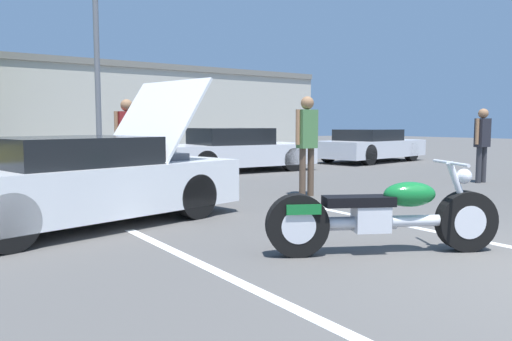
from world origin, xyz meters
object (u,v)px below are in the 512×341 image
(light_pole, at_px, (98,26))
(motorcycle, at_px, (383,216))
(show_car_hood_open, at_px, (84,181))
(spectator_near_motorcycle, at_px, (482,139))
(parked_car_mid_row, at_px, (235,151))
(parked_car_right_row, at_px, (370,146))
(spectator_midground, at_px, (127,136))
(spectator_far_lot, at_px, (307,136))

(light_pole, xyz_separation_m, motorcycle, (-1.26, -13.04, -4.12))
(light_pole, relative_size, show_car_hood_open, 1.87)
(motorcycle, xyz_separation_m, spectator_near_motorcycle, (6.72, 2.94, 0.61))
(light_pole, height_order, show_car_hood_open, light_pole)
(light_pole, distance_m, spectator_near_motorcycle, 12.00)
(spectator_near_motorcycle, bearing_deg, parked_car_mid_row, 119.22)
(parked_car_right_row, distance_m, spectator_near_motorcycle, 6.42)
(spectator_midground, bearing_deg, light_pole, 76.31)
(show_car_hood_open, relative_size, spectator_near_motorcycle, 2.62)
(motorcycle, bearing_deg, parked_car_right_row, 70.84)
(parked_car_mid_row, bearing_deg, spectator_far_lot, -103.95)
(parked_car_mid_row, relative_size, spectator_far_lot, 2.43)
(motorcycle, bearing_deg, light_pole, 112.48)
(spectator_near_motorcycle, bearing_deg, spectator_far_lot, 172.05)
(spectator_near_motorcycle, bearing_deg, show_car_hood_open, 177.55)
(show_car_hood_open, relative_size, parked_car_right_row, 0.96)
(parked_car_right_row, distance_m, spectator_far_lot, 9.02)
(spectator_midground, bearing_deg, spectator_near_motorcycle, -24.45)
(parked_car_mid_row, bearing_deg, motorcycle, -109.39)
(spectator_far_lot, bearing_deg, motorcycle, -119.70)
(show_car_hood_open, bearing_deg, spectator_near_motorcycle, -15.14)
(light_pole, relative_size, spectator_far_lot, 4.47)
(motorcycle, xyz_separation_m, spectator_midground, (-0.41, 6.18, 0.71))
(parked_car_mid_row, bearing_deg, spectator_near_motorcycle, -57.26)
(motorcycle, relative_size, parked_car_right_row, 0.49)
(light_pole, distance_m, spectator_far_lot, 10.07)
(motorcycle, bearing_deg, show_car_hood_open, 150.20)
(motorcycle, height_order, spectator_far_lot, spectator_far_lot)
(parked_car_mid_row, distance_m, parked_car_right_row, 5.84)
(motorcycle, bearing_deg, spectator_near_motorcycle, 51.64)
(show_car_hood_open, bearing_deg, motorcycle, -70.51)
(motorcycle, height_order, show_car_hood_open, show_car_hood_open)
(parked_car_right_row, height_order, spectator_near_motorcycle, spectator_near_motorcycle)
(spectator_near_motorcycle, xyz_separation_m, spectator_far_lot, (-4.67, 0.65, 0.11))
(spectator_midground, bearing_deg, motorcycle, -86.23)
(motorcycle, bearing_deg, spectator_midground, 121.78)
(spectator_midground, relative_size, spectator_far_lot, 0.99)
(show_car_hood_open, bearing_deg, light_pole, 58.29)
(light_pole, distance_m, spectator_midground, 7.84)
(light_pole, height_order, parked_car_right_row, light_pole)
(show_car_hood_open, xyz_separation_m, spectator_midground, (1.68, 2.86, 0.51))
(parked_car_right_row, relative_size, spectator_far_lot, 2.49)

